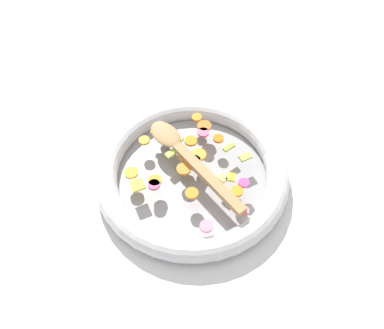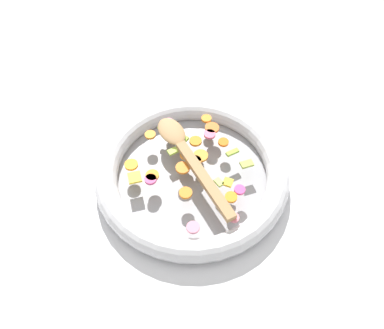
% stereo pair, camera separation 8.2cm
% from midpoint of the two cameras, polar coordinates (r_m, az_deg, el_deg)
% --- Properties ---
extents(ground_plane, '(4.00, 4.00, 0.00)m').
position_cam_midpoint_polar(ground_plane, '(0.86, -2.72, -2.18)').
color(ground_plane, silver).
extents(skillet, '(0.44, 0.44, 0.05)m').
position_cam_midpoint_polar(skillet, '(0.85, -2.78, -1.33)').
color(skillet, gray).
rests_on(skillet, ground_plane).
extents(chopped_vegetables, '(0.31, 0.27, 0.01)m').
position_cam_midpoint_polar(chopped_vegetables, '(0.83, -3.15, 0.40)').
color(chopped_vegetables, orange).
rests_on(chopped_vegetables, skillet).
extents(wooden_spoon, '(0.30, 0.14, 0.01)m').
position_cam_midpoint_polar(wooden_spoon, '(0.83, -3.89, 1.42)').
color(wooden_spoon, '#A87F51').
rests_on(wooden_spoon, chopped_vegetables).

